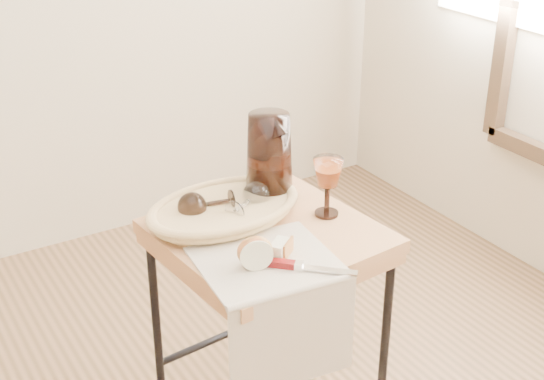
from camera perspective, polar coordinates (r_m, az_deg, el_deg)
side_table at (r=2.09m, az=-0.29°, el=-10.71°), size 0.55×0.55×0.64m
tea_towel at (r=1.78m, az=-0.42°, el=-5.42°), size 0.34×0.31×0.01m
bread_basket at (r=1.95m, az=-3.63°, el=-1.64°), size 0.39×0.29×0.05m
goblet_lying_a at (r=1.94m, az=-4.75°, el=-1.05°), size 0.13×0.10×0.08m
goblet_lying_b at (r=1.95m, az=-1.88°, el=-0.91°), size 0.14×0.12×0.07m
pitcher at (r=2.01m, az=-0.22°, el=2.38°), size 0.20×0.27×0.29m
wine_goblet at (r=1.96m, az=4.20°, el=0.23°), size 0.10×0.10×0.16m
apple_half at (r=1.74m, az=-1.31°, el=-4.62°), size 0.09×0.07×0.08m
apple_wedge at (r=1.78m, az=0.57°, el=-4.46°), size 0.07×0.06×0.04m
table_knife at (r=1.74m, az=2.30°, el=-5.72°), size 0.18×0.17×0.02m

